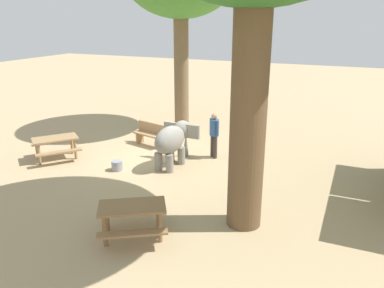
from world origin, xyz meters
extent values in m
plane|color=tan|center=(0.00, 0.00, 0.00)|extent=(60.00, 60.00, 0.00)
cylinder|color=gray|center=(0.20, 0.49, 0.30)|extent=(0.26, 0.26, 0.59)
cylinder|color=gray|center=(0.22, 0.90, 0.30)|extent=(0.26, 0.26, 0.59)
cylinder|color=gray|center=(1.02, 0.45, 0.30)|extent=(0.26, 0.26, 0.59)
cylinder|color=gray|center=(1.03, 0.87, 0.30)|extent=(0.26, 0.26, 0.59)
ellipsoid|color=gray|center=(0.62, 0.68, 0.95)|extent=(1.52, 0.82, 0.89)
sphere|color=gray|center=(-0.30, 0.72, 1.06)|extent=(0.63, 0.63, 0.63)
cone|color=gray|center=(-0.54, 0.73, 0.50)|extent=(0.20, 0.20, 1.00)
cube|color=gray|center=(-0.22, 0.29, 1.06)|extent=(0.10, 0.52, 0.48)
cube|color=gray|center=(-0.19, 1.13, 1.06)|extent=(0.10, 0.52, 0.48)
cylinder|color=#3F3833|center=(-0.77, 1.76, 0.41)|extent=(0.14, 0.14, 0.82)
cylinder|color=#3F3833|center=(-0.87, 1.61, 0.41)|extent=(0.14, 0.14, 0.82)
cylinder|color=#33598C|center=(-0.82, 1.69, 1.11)|extent=(0.32, 0.32, 0.58)
sphere|color=tan|center=(-0.82, 1.69, 1.51)|extent=(0.22, 0.22, 0.22)
cylinder|color=#33598C|center=(-0.70, 1.86, 1.12)|extent=(0.09, 0.09, 0.55)
cylinder|color=#33598C|center=(-0.94, 1.52, 1.12)|extent=(0.09, 0.09, 0.55)
cylinder|color=brown|center=(-3.91, -1.03, 2.54)|extent=(0.63, 0.63, 5.09)
cylinder|color=brown|center=(3.19, 3.98, 2.72)|extent=(0.82, 0.82, 5.44)
cube|color=#9E7A51|center=(-1.04, -1.07, 0.45)|extent=(0.73, 1.46, 0.06)
cube|color=#9E7A51|center=(-1.20, -1.03, 0.68)|extent=(0.40, 1.37, 0.40)
cube|color=#9E7A51|center=(-0.91, -0.56, 0.21)|extent=(0.37, 0.17, 0.42)
cube|color=#9E7A51|center=(-1.16, -1.58, 0.21)|extent=(0.37, 0.17, 0.42)
cube|color=#9E7A51|center=(1.56, -3.33, 0.75)|extent=(1.67, 1.56, 0.06)
cylinder|color=#9E7A51|center=(0.89, -3.20, 0.36)|extent=(0.10, 0.10, 0.72)
cylinder|color=#9E7A51|center=(1.30, -2.71, 0.36)|extent=(0.10, 0.10, 0.72)
cylinder|color=#9E7A51|center=(1.83, -3.96, 0.36)|extent=(0.10, 0.10, 0.72)
cylinder|color=#9E7A51|center=(2.23, -3.46, 0.36)|extent=(0.10, 0.10, 0.72)
cube|color=#9E7A51|center=(1.17, -3.81, 0.44)|extent=(1.32, 1.13, 0.05)
cube|color=#9E7A51|center=(1.95, -2.85, 0.44)|extent=(1.32, 1.13, 0.05)
cube|color=olive|center=(4.77, 1.84, 0.75)|extent=(1.47, 1.70, 0.06)
cylinder|color=olive|center=(5.36, 1.50, 0.36)|extent=(0.10, 0.10, 0.72)
cylinder|color=olive|center=(4.82, 1.16, 0.36)|extent=(0.10, 0.10, 0.72)
cylinder|color=olive|center=(4.73, 2.51, 0.36)|extent=(0.10, 0.10, 0.72)
cylinder|color=olive|center=(4.18, 2.18, 0.36)|extent=(0.10, 0.10, 0.72)
cube|color=olive|center=(5.30, 2.16, 0.44)|extent=(1.00, 1.40, 0.05)
cube|color=olive|center=(4.24, 1.51, 0.44)|extent=(1.00, 1.40, 0.05)
cylinder|color=gray|center=(1.59, -0.78, 0.16)|extent=(0.36, 0.36, 0.32)
camera|label=1|loc=(11.30, 6.19, 4.83)|focal=36.00mm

